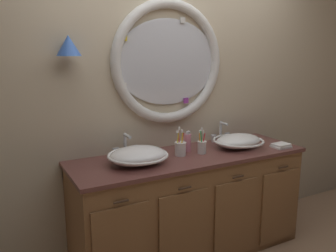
{
  "coord_description": "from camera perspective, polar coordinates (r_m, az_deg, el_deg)",
  "views": [
    {
      "loc": [
        -1.41,
        -2.01,
        1.65
      ],
      "look_at": [
        -0.19,
        0.25,
        1.09
      ],
      "focal_mm": 37.4,
      "sensor_mm": 36.0,
      "label": 1
    }
  ],
  "objects": [
    {
      "name": "back_wall_assembly",
      "position": [
        2.97,
        0.16,
        5.86
      ],
      "size": [
        6.4,
        0.26,
        2.6
      ],
      "color": "beige",
      "rests_on": "ground_plane"
    },
    {
      "name": "vanity_counter",
      "position": [
        2.93,
        3.51,
        -12.5
      ],
      "size": [
        1.91,
        0.64,
        0.84
      ],
      "color": "olive",
      "rests_on": "ground_plane"
    },
    {
      "name": "sink_basin_left",
      "position": [
        2.54,
        -4.93,
        -4.8
      ],
      "size": [
        0.44,
        0.44,
        0.13
      ],
      "color": "white",
      "rests_on": "vanity_counter"
    },
    {
      "name": "sink_basin_right",
      "position": [
        3.01,
        11.38,
        -2.39
      ],
      "size": [
        0.43,
        0.43,
        0.12
      ],
      "color": "white",
      "rests_on": "vanity_counter"
    },
    {
      "name": "faucet_set_left",
      "position": [
        2.75,
        -6.93,
        -3.38
      ],
      "size": [
        0.21,
        0.13,
        0.18
      ],
      "color": "silver",
      "rests_on": "vanity_counter"
    },
    {
      "name": "faucet_set_right",
      "position": [
        3.19,
        8.61,
        -1.27
      ],
      "size": [
        0.21,
        0.12,
        0.18
      ],
      "color": "silver",
      "rests_on": "vanity_counter"
    },
    {
      "name": "toothbrush_holder_left",
      "position": [
        2.73,
        2.02,
        -3.56
      ],
      "size": [
        0.09,
        0.09,
        0.22
      ],
      "color": "white",
      "rests_on": "vanity_counter"
    },
    {
      "name": "toothbrush_holder_right",
      "position": [
        2.8,
        5.53,
        -3.3
      ],
      "size": [
        0.08,
        0.08,
        0.22
      ],
      "color": "white",
      "rests_on": "vanity_counter"
    },
    {
      "name": "soap_dispenser",
      "position": [
        2.84,
        3.22,
        -2.65
      ],
      "size": [
        0.06,
        0.06,
        0.17
      ],
      "color": "pink",
      "rests_on": "vanity_counter"
    },
    {
      "name": "folded_hand_towel",
      "position": [
        3.11,
        17.94,
        -3.06
      ],
      "size": [
        0.15,
        0.12,
        0.03
      ],
      "color": "white",
      "rests_on": "vanity_counter"
    }
  ]
}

